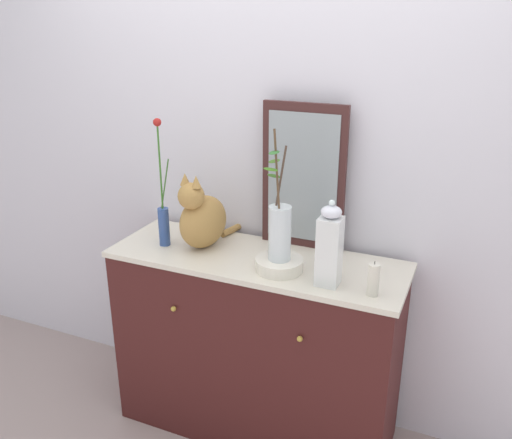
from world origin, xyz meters
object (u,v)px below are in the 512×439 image
jar_lidded_porcelain (330,247)px  vase_glass_clear (280,230)px  sideboard (256,346)px  bowl_porcelain (279,264)px  mirror_leaning (303,177)px  candle_pillar (373,280)px  cat_sitting (202,218)px  vase_slim_green (163,215)px

jar_lidded_porcelain → vase_glass_clear: bearing=170.3°
sideboard → bowl_porcelain: bearing=-28.9°
sideboard → mirror_leaning: bearing=56.1°
sideboard → candle_pillar: 0.77m
bowl_porcelain → vase_glass_clear: vase_glass_clear is taller
cat_sitting → bowl_porcelain: cat_sitting is taller
vase_slim_green → candle_pillar: size_ratio=4.16×
bowl_porcelain → jar_lidded_porcelain: bearing=-9.8°
cat_sitting → vase_slim_green: vase_slim_green is taller
vase_glass_clear → candle_pillar: 0.43m
vase_slim_green → bowl_porcelain: vase_slim_green is taller
cat_sitting → vase_glass_clear: (0.41, -0.09, 0.04)m
mirror_leaning → cat_sitting: mirror_leaning is taller
mirror_leaning → jar_lidded_porcelain: 0.43m
vase_slim_green → jar_lidded_porcelain: size_ratio=1.67×
mirror_leaning → vase_glass_clear: (0.00, -0.29, -0.15)m
vase_slim_green → jar_lidded_porcelain: 0.81m
vase_slim_green → bowl_porcelain: 0.60m
cat_sitting → jar_lidded_porcelain: (0.64, -0.13, 0.02)m
cat_sitting → sideboard: bearing=-2.0°
bowl_porcelain → jar_lidded_porcelain: (0.22, -0.04, 0.14)m
bowl_porcelain → candle_pillar: size_ratio=1.41×
cat_sitting → jar_lidded_porcelain: bearing=-11.2°
vase_slim_green → jar_lidded_porcelain: vase_slim_green is taller
candle_pillar → bowl_porcelain: bearing=171.9°
jar_lidded_porcelain → candle_pillar: 0.21m
sideboard → mirror_leaning: mirror_leaning is taller
vase_slim_green → bowl_porcelain: size_ratio=2.95×
sideboard → candle_pillar: (0.55, -0.14, 0.53)m
bowl_porcelain → cat_sitting: bearing=168.1°
vase_glass_clear → candle_pillar: size_ratio=3.86×
mirror_leaning → cat_sitting: (-0.41, -0.20, -0.19)m
mirror_leaning → bowl_porcelain: size_ratio=3.28×
cat_sitting → jar_lidded_porcelain: size_ratio=1.37×
mirror_leaning → candle_pillar: mirror_leaning is taller
vase_glass_clear → candle_pillar: vase_glass_clear is taller
sideboard → cat_sitting: (-0.27, 0.01, 0.61)m
vase_glass_clear → bowl_porcelain: bearing=-1.4°
mirror_leaning → jar_lidded_porcelain: (0.22, -0.32, -0.17)m
mirror_leaning → vase_slim_green: mirror_leaning is taller
bowl_porcelain → vase_glass_clear: (-0.00, 0.00, 0.16)m
jar_lidded_porcelain → sideboard: bearing=162.3°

